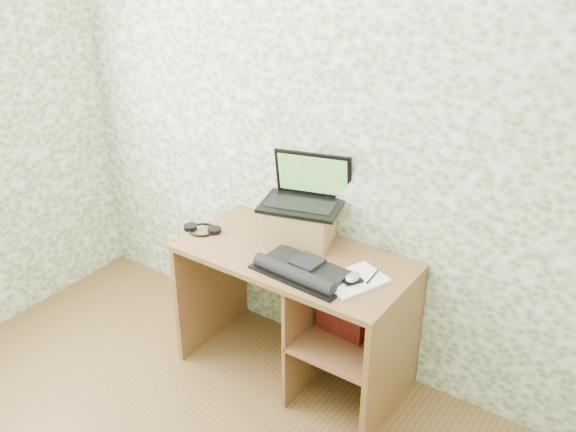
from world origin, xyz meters
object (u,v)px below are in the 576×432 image
Objects in this scene: notepad at (354,280)px; laptop at (306,193)px; riser at (301,224)px; keyboard at (301,270)px; desk at (310,301)px.

laptop is at bearing 173.05° from notepad.
riser is 0.35m from keyboard.
desk is 0.41m from notepad.
notepad is at bearing 23.63° from keyboard.
riser reaches higher than desk.
laptop reaches higher than riser.
riser is (-0.14, 0.12, 0.37)m from desk.
keyboard is at bearing -75.84° from laptop.
riser reaches higher than keyboard.
desk is 2.55× the size of laptop.
riser is at bearing 177.72° from notepad.
keyboard is (0.19, -0.28, -0.07)m from riser.
laptop is (0.00, 0.04, 0.16)m from riser.
keyboard reaches higher than notepad.
laptop is 0.44m from keyboard.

